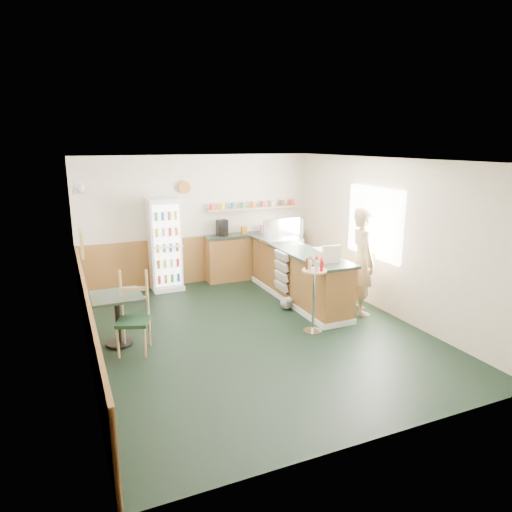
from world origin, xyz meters
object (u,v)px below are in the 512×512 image
cash_register (326,255)px  cafe_table (117,310)px  cafe_chair (131,310)px  drinks_fridge (165,245)px  condiment_stand (314,285)px  display_case (282,230)px  shopkeeper (363,261)px

cash_register → cafe_table: cash_register is taller
cash_register → cafe_table: (-3.40, 0.27, -0.56)m
cash_register → cafe_chair: size_ratio=0.31×
cafe_table → cafe_chair: bearing=-55.8°
drinks_fridge → condiment_stand: drinks_fridge is taller
display_case → drinks_fridge: bearing=155.7°
drinks_fridge → cafe_table: size_ratio=2.40×
drinks_fridge → condiment_stand: 3.53m
condiment_stand → cafe_table: bearing=165.6°
display_case → cafe_chair: 3.68m
drinks_fridge → cafe_table: bearing=-117.8°
cash_register → condiment_stand: (-0.50, -0.47, -0.32)m
shopkeeper → drinks_fridge: bearing=62.5°
drinks_fridge → cash_register: bearing=-50.9°
shopkeeper → condiment_stand: bearing=124.6°
drinks_fridge → cafe_chair: (-1.08, -2.62, -0.32)m
display_case → cash_register: bearing=-90.0°
drinks_fridge → condiment_stand: size_ratio=1.56×
display_case → cafe_table: display_case is taller
display_case → condiment_stand: display_case is taller
condiment_stand → cafe_table: 3.00m
condiment_stand → shopkeeper: bearing=18.5°
drinks_fridge → cafe_chair: 2.86m
drinks_fridge → display_case: size_ratio=2.36×
shopkeeper → cash_register: bearing=100.3°
display_case → shopkeeper: bearing=-68.2°
drinks_fridge → shopkeeper: 3.93m
drinks_fridge → cafe_chair: size_ratio=1.59×
display_case → cafe_chair: bearing=-152.9°
drinks_fridge → cafe_chair: drinks_fridge is taller
cash_register → shopkeeper: shopkeeper is taller
display_case → shopkeeper: size_ratio=0.42×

